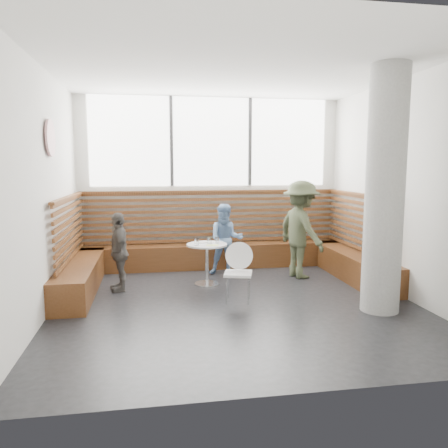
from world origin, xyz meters
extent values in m
cube|color=silver|center=(0.00, 0.00, 1.60)|extent=(5.00, 5.00, 3.20)
cube|color=black|center=(0.00, 0.00, 0.00)|extent=(5.00, 5.00, 0.01)
cube|color=white|center=(0.00, 0.00, 3.20)|extent=(5.00, 5.00, 0.01)
cube|color=white|center=(0.00, 2.48, 2.38)|extent=(4.50, 0.02, 1.65)
cube|color=#3F3F42|center=(-0.75, 2.46, 2.38)|extent=(0.06, 0.04, 1.65)
cube|color=#3F3F42|center=(0.75, 2.46, 2.38)|extent=(0.06, 0.04, 1.65)
cube|color=#492812|center=(0.00, 2.25, 0.23)|extent=(5.00, 0.50, 0.45)
cube|color=#492812|center=(-2.25, 1.25, 0.23)|extent=(0.50, 2.50, 0.45)
cube|color=#492812|center=(2.25, 1.25, 0.23)|extent=(0.50, 2.50, 0.45)
cube|color=#4E2B13|center=(0.00, 2.42, 0.95)|extent=(4.88, 0.08, 0.98)
cube|color=#4E2B13|center=(-2.42, 1.25, 0.95)|extent=(0.08, 2.38, 0.98)
cube|color=#4E2B13|center=(2.42, 1.25, 0.95)|extent=(0.08, 2.38, 0.98)
cylinder|color=gray|center=(1.85, -0.60, 1.60)|extent=(0.50, 0.50, 3.20)
cylinder|color=white|center=(-2.46, 0.40, 2.30)|extent=(0.03, 0.50, 0.50)
cylinder|color=silver|center=(-0.27, 1.05, 0.01)|extent=(0.41, 0.41, 0.02)
cylinder|color=silver|center=(-0.27, 1.05, 0.34)|extent=(0.06, 0.06, 0.65)
cylinder|color=#B7B7BA|center=(-0.27, 1.05, 0.66)|extent=(0.66, 0.66, 0.03)
cube|color=white|center=(0.05, 0.08, 0.41)|extent=(0.38, 0.36, 0.04)
cylinder|color=white|center=(0.05, 0.24, 0.64)|extent=(0.40, 0.09, 0.40)
cylinder|color=silver|center=(-0.10, -0.06, 0.20)|extent=(0.02, 0.02, 0.39)
cylinder|color=silver|center=(0.20, -0.06, 0.20)|extent=(0.02, 0.02, 0.39)
cylinder|color=silver|center=(-0.10, 0.22, 0.20)|extent=(0.02, 0.02, 0.39)
cylinder|color=silver|center=(0.20, 0.22, 0.20)|extent=(0.02, 0.02, 0.39)
imported|color=#414931|center=(1.39, 1.27, 0.84)|extent=(0.91, 1.22, 1.68)
imported|color=#6B8DB9|center=(0.15, 1.66, 0.63)|extent=(0.67, 0.55, 1.26)
imported|color=#4D4A46|center=(-1.66, 0.96, 0.61)|extent=(0.43, 0.76, 1.22)
cylinder|color=white|center=(-0.35, 1.20, 0.68)|extent=(0.19, 0.19, 0.01)
cylinder|color=white|center=(-0.21, 1.19, 0.68)|extent=(0.19, 0.19, 0.01)
cylinder|color=white|center=(-0.45, 0.97, 0.73)|extent=(0.07, 0.07, 0.11)
cylinder|color=white|center=(-0.24, 0.98, 0.73)|extent=(0.07, 0.07, 0.11)
cylinder|color=white|center=(-0.10, 1.10, 0.72)|extent=(0.06, 0.06, 0.10)
cube|color=#A5C64C|center=(-0.20, 0.91, 0.68)|extent=(0.22, 0.18, 0.00)
camera|label=1|loc=(-1.14, -5.84, 1.94)|focal=35.00mm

